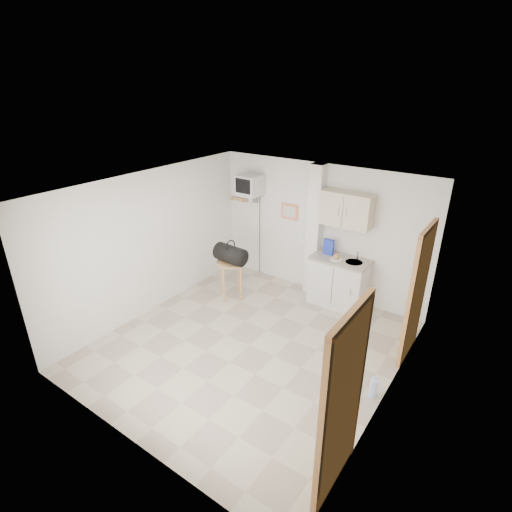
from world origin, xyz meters
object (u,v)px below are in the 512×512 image
Objects in this scene: crt_television at (250,186)px; water_bottle at (373,388)px; round_table at (231,268)px; duffel_bag at (231,254)px.

crt_television reaches higher than water_bottle.
duffel_bag is (0.02, -0.03, 0.30)m from round_table.
crt_television is at bearing 105.27° from round_table.
duffel_bag is at bearing 162.69° from water_bottle.
crt_television is at bearing 150.00° from water_bottle.
round_table is at bearing 162.33° from water_bottle.
duffel_bag reaches higher than water_bottle.
water_bottle is at bearing -13.09° from duffel_bag.
duffel_bag is at bearing -52.13° from round_table.
duffel_bag reaches higher than round_table.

